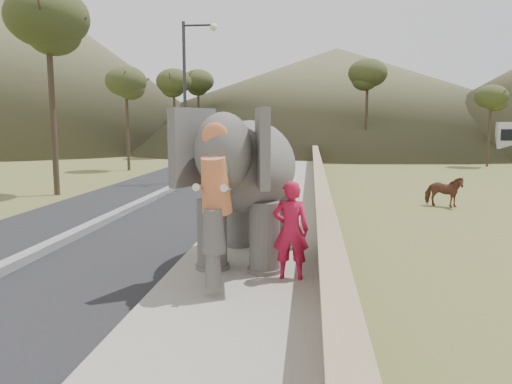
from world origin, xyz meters
The scene contains 13 objects.
ground centered at (0.00, 0.00, 0.00)m, with size 160.00×160.00×0.00m, color olive.
road centered at (-5.00, 10.00, 0.01)m, with size 7.00×120.00×0.03m, color black.
median centered at (-5.00, 10.00, 0.11)m, with size 0.35×120.00×0.22m, color black.
walkway centered at (0.00, 10.00, 0.07)m, with size 3.00×120.00×0.15m, color #9E9687.
parapet centered at (1.65, 10.00, 0.55)m, with size 0.30×120.00×1.10m, color tan.
lamppost centered at (-4.69, 17.49, 4.87)m, with size 1.76×0.36×8.00m.
signboard centered at (-4.50, 16.59, 1.64)m, with size 0.60×0.08×2.40m.
cow centered at (6.20, 11.53, 0.58)m, with size 0.62×1.37×1.15m, color brown.
hill_left centered at (-38.00, 55.00, 11.00)m, with size 60.00×60.00×22.00m, color brown.
hill_far centered at (5.00, 70.00, 7.00)m, with size 80.00×80.00×14.00m, color brown.
elephant_and_man centered at (0.02, 3.34, 1.73)m, with size 2.72×4.62×3.17m.
motorcyclist centered at (-2.92, 30.16, 0.74)m, with size 2.29×1.70×1.87m.
trees centered at (1.59, 28.01, 4.05)m, with size 48.01×43.59×8.93m.
Camera 1 is at (1.30, -7.30, 3.13)m, focal length 35.00 mm.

